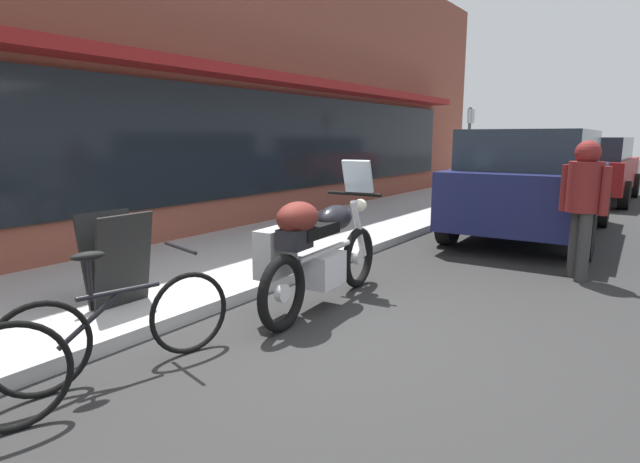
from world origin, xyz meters
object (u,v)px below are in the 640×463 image
(parked_bicycle, at_px, (121,325))
(pedestrian_walking, at_px, (584,194))
(sandwich_board_sign, at_px, (117,259))
(parked_minivan, at_px, (534,181))
(touring_motorcycle, at_px, (316,248))
(parking_sign_pole, at_px, (469,146))
(parked_car_down_block, at_px, (590,167))

(parked_bicycle, distance_m, pedestrian_walking, 5.10)
(pedestrian_walking, distance_m, sandwich_board_sign, 5.09)
(parked_bicycle, height_order, pedestrian_walking, pedestrian_walking)
(parked_minivan, distance_m, sandwich_board_sign, 6.77)
(touring_motorcycle, height_order, parking_sign_pole, parking_sign_pole)
(parked_bicycle, xyz_separation_m, pedestrian_walking, (4.53, -2.26, 0.66))
(parked_minivan, distance_m, parked_car_down_block, 6.00)
(parking_sign_pole, distance_m, parked_car_down_block, 3.82)
(parking_sign_pole, xyz_separation_m, parked_car_down_block, (3.07, -2.21, -0.56))
(touring_motorcycle, xyz_separation_m, parked_minivan, (5.17, -0.83, 0.32))
(pedestrian_walking, bearing_deg, touring_motorcycle, 143.94)
(touring_motorcycle, height_order, pedestrian_walking, pedestrian_walking)
(parked_minivan, bearing_deg, parking_sign_pole, 36.02)
(parked_minivan, xyz_separation_m, parked_car_down_block, (6.00, -0.08, -0.05))
(pedestrian_walking, xyz_separation_m, parked_car_down_block, (8.53, 1.01, -0.13))
(parked_bicycle, relative_size, sandwich_board_sign, 1.91)
(parked_bicycle, distance_m, parking_sign_pole, 10.10)
(touring_motorcycle, distance_m, pedestrian_walking, 3.28)
(pedestrian_walking, bearing_deg, parked_car_down_block, 6.72)
(touring_motorcycle, xyz_separation_m, parked_car_down_block, (11.17, -0.91, 0.27))
(parking_sign_pole, bearing_deg, parked_car_down_block, -35.77)
(touring_motorcycle, bearing_deg, parked_bicycle, 169.95)
(parked_bicycle, xyz_separation_m, parking_sign_pole, (9.99, 0.96, 1.08))
(parked_bicycle, distance_m, sandwich_board_sign, 1.26)
(parked_minivan, bearing_deg, parked_car_down_block, -0.78)
(parking_sign_pole, bearing_deg, pedestrian_walking, -149.52)
(touring_motorcycle, height_order, parked_bicycle, touring_motorcycle)
(pedestrian_walking, bearing_deg, sandwich_board_sign, 139.38)
(parked_bicycle, relative_size, parked_car_down_block, 0.37)
(pedestrian_walking, relative_size, parked_car_down_block, 0.36)
(touring_motorcycle, bearing_deg, sandwich_board_sign, 131.29)
(parked_minivan, bearing_deg, sandwich_board_sign, 160.87)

